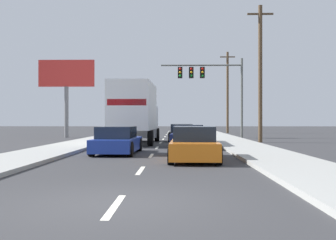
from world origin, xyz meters
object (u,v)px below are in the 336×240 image
at_px(utility_pole_mid, 260,72).
at_px(roadside_billboard, 66,81).
at_px(car_orange, 194,145).
at_px(car_black, 182,133).
at_px(box_truck, 136,111).
at_px(car_blue, 117,141).
at_px(car_navy, 188,137).
at_px(traffic_signal_mast, 205,78).
at_px(utility_pole_far, 228,91).

distance_m(utility_pole_mid, roadside_billboard, 17.15).
bearing_deg(car_orange, roadside_billboard, 118.27).
distance_m(car_black, roadside_billboard, 12.37).
height_order(box_truck, roadside_billboard, roadside_billboard).
bearing_deg(car_blue, utility_pole_mid, 48.20).
xyz_separation_m(car_navy, car_orange, (0.03, -6.62, 0.01)).
bearing_deg(traffic_signal_mast, car_orange, -95.33).
bearing_deg(utility_pole_far, utility_pole_mid, -90.94).
bearing_deg(car_navy, box_truck, 132.14).
bearing_deg(box_truck, car_blue, -90.38).
bearing_deg(roadside_billboard, box_truck, -52.18).
bearing_deg(traffic_signal_mast, car_blue, -107.21).
xyz_separation_m(car_navy, roadside_billboard, (-10.41, 12.80, 4.43)).
bearing_deg(traffic_signal_mast, car_navy, -98.17).
bearing_deg(utility_pole_mid, car_blue, -131.80).
distance_m(car_navy, traffic_signal_mast, 13.90).
xyz_separation_m(traffic_signal_mast, utility_pole_far, (3.65, 12.90, -0.23)).
distance_m(utility_pole_far, roadside_billboard, 20.58).
xyz_separation_m(car_black, utility_pole_mid, (5.43, -1.66, 4.33)).
relative_size(car_blue, traffic_signal_mast, 0.57).
height_order(car_orange, utility_pole_mid, utility_pole_mid).
relative_size(box_truck, roadside_billboard, 1.19).
bearing_deg(roadside_billboard, car_black, -28.45).
relative_size(car_orange, utility_pole_far, 0.48).
distance_m(car_black, car_navy, 7.30).
bearing_deg(traffic_signal_mast, utility_pole_mid, -65.62).
xyz_separation_m(car_blue, utility_pole_mid, (8.54, 9.55, 4.33)).
height_order(car_blue, car_navy, car_navy).
distance_m(car_navy, utility_pole_far, 26.81).
bearing_deg(utility_pole_far, car_navy, -102.02).
xyz_separation_m(car_navy, utility_pole_far, (5.51, 25.85, 4.46)).
height_order(car_black, utility_pole_far, utility_pole_far).
bearing_deg(box_truck, roadside_billboard, 127.82).
bearing_deg(car_black, utility_pole_far, 72.75).
relative_size(car_blue, car_navy, 0.95).
relative_size(car_black, utility_pole_mid, 0.45).
bearing_deg(car_black, traffic_signal_mast, 69.50).
xyz_separation_m(box_truck, car_black, (3.06, 3.64, -1.56)).
bearing_deg(traffic_signal_mast, box_truck, -119.11).
distance_m(box_truck, utility_pole_mid, 9.14).
bearing_deg(box_truck, car_orange, -71.97).
distance_m(box_truck, utility_pole_far, 24.06).
height_order(car_navy, utility_pole_far, utility_pole_far).
height_order(car_orange, roadside_billboard, roadside_billboard).
height_order(car_black, car_orange, car_orange).
distance_m(box_truck, car_orange, 10.92).
bearing_deg(car_navy, car_blue, -130.70).
xyz_separation_m(box_truck, car_orange, (3.35, -10.28, -1.55)).
distance_m(car_navy, roadside_billboard, 17.08).
relative_size(car_orange, roadside_billboard, 0.68).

